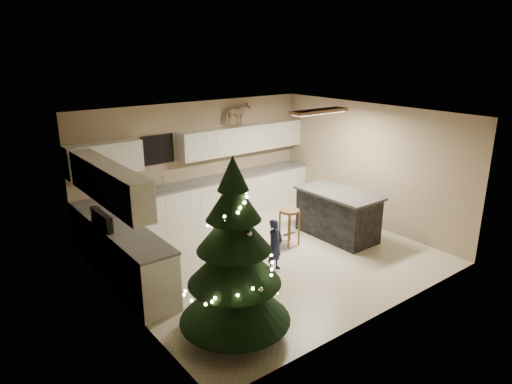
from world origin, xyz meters
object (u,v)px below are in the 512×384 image
at_px(toddler, 275,245).
at_px(island, 337,214).
at_px(rocking_horse, 237,114).
at_px(christmas_tree, 234,265).
at_px(bar_stool, 290,219).

bearing_deg(toddler, island, -2.40).
bearing_deg(island, rocking_horse, 105.90).
distance_m(christmas_tree, rocking_horse, 5.01).
distance_m(island, rocking_horse, 3.13).
relative_size(christmas_tree, rocking_horse, 4.00).
bearing_deg(island, toddler, -169.17).
relative_size(island, toddler, 1.84).
bearing_deg(bar_stool, christmas_tree, -145.22).
relative_size(bar_stool, toddler, 0.77).
height_order(toddler, rocking_horse, rocking_horse).
bearing_deg(island, christmas_tree, -157.65).
bearing_deg(christmas_tree, bar_stool, 34.78).
bearing_deg(bar_stool, toddler, -144.26).
xyz_separation_m(island, bar_stool, (-1.04, 0.28, 0.06)).
height_order(bar_stool, christmas_tree, christmas_tree).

